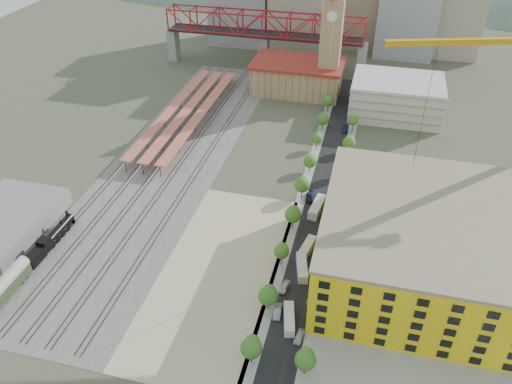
% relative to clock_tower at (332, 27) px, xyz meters
% --- Properties ---
extents(ground, '(400.00, 400.00, 0.00)m').
position_rel_clock_tower_xyz_m(ground, '(-8.00, -79.99, -28.70)').
color(ground, '#474C38').
rests_on(ground, ground).
extents(ballast_strip, '(36.00, 165.00, 0.06)m').
position_rel_clock_tower_xyz_m(ballast_strip, '(-44.00, -62.49, -28.67)').
color(ballast_strip, '#605E59').
rests_on(ballast_strip, ground).
extents(dirt_lot, '(28.00, 67.00, 0.06)m').
position_rel_clock_tower_xyz_m(dirt_lot, '(-12.00, -111.49, -28.67)').
color(dirt_lot, tan).
rests_on(dirt_lot, ground).
extents(street_asphalt, '(12.00, 170.00, 0.06)m').
position_rel_clock_tower_xyz_m(street_asphalt, '(8.00, -64.99, -28.67)').
color(street_asphalt, black).
rests_on(street_asphalt, ground).
extents(sidewalk_west, '(3.00, 170.00, 0.04)m').
position_rel_clock_tower_xyz_m(sidewalk_west, '(2.50, -64.99, -28.68)').
color(sidewalk_west, gray).
rests_on(sidewalk_west, ground).
extents(sidewalk_east, '(3.00, 170.00, 0.04)m').
position_rel_clock_tower_xyz_m(sidewalk_east, '(13.50, -64.99, -28.68)').
color(sidewalk_east, gray).
rests_on(sidewalk_east, ground).
extents(construction_pad, '(50.00, 90.00, 0.06)m').
position_rel_clock_tower_xyz_m(construction_pad, '(37.00, -99.99, -28.67)').
color(construction_pad, gray).
rests_on(construction_pad, ground).
extents(rail_tracks, '(26.56, 160.00, 0.18)m').
position_rel_clock_tower_xyz_m(rail_tracks, '(-45.80, -62.49, -28.55)').
color(rail_tracks, '#382B23').
rests_on(rail_tracks, ground).
extents(platform_canopies, '(16.00, 80.00, 4.12)m').
position_rel_clock_tower_xyz_m(platform_canopies, '(-49.00, -34.99, -24.70)').
color(platform_canopies, '#D66E52').
rests_on(platform_canopies, ground).
extents(station_hall, '(38.00, 24.00, 13.10)m').
position_rel_clock_tower_xyz_m(station_hall, '(-13.00, 2.01, -22.03)').
color(station_hall, tan).
rests_on(station_hall, ground).
extents(clock_tower, '(12.00, 12.00, 52.00)m').
position_rel_clock_tower_xyz_m(clock_tower, '(0.00, 0.00, 0.00)').
color(clock_tower, tan).
rests_on(clock_tower, ground).
extents(parking_garage, '(34.00, 26.00, 14.00)m').
position_rel_clock_tower_xyz_m(parking_garage, '(28.00, -9.99, -21.70)').
color(parking_garage, silver).
rests_on(parking_garage, ground).
extents(truss_bridge, '(94.00, 9.60, 25.60)m').
position_rel_clock_tower_xyz_m(truss_bridge, '(-33.00, 25.01, -9.83)').
color(truss_bridge, gray).
rests_on(truss_bridge, ground).
extents(construction_building, '(44.60, 50.60, 18.80)m').
position_rel_clock_tower_xyz_m(construction_building, '(34.00, -99.99, -19.29)').
color(construction_building, yellow).
rests_on(construction_building, ground).
extents(warehouse, '(22.00, 32.00, 5.00)m').
position_rel_clock_tower_xyz_m(warehouse, '(-74.00, -109.99, -26.20)').
color(warehouse, gray).
rests_on(warehouse, ground).
extents(street_trees, '(15.40, 124.40, 8.00)m').
position_rel_clock_tower_xyz_m(street_trees, '(8.00, -74.99, -28.70)').
color(street_trees, '#34601D').
rests_on(street_trees, ground).
extents(skyline, '(133.00, 46.00, 60.00)m').
position_rel_clock_tower_xyz_m(skyline, '(-0.53, 62.32, -5.89)').
color(skyline, '#9EA0A3').
rests_on(skyline, ground).
extents(distant_hills, '(647.00, 264.00, 227.00)m').
position_rel_clock_tower_xyz_m(distant_hills, '(37.28, 180.01, -108.23)').
color(distant_hills, '#4C6B59').
rests_on(distant_hills, ground).
extents(locomotive, '(2.75, 21.23, 5.31)m').
position_rel_clock_tower_xyz_m(locomotive, '(-58.00, -112.19, -26.72)').
color(locomotive, black).
rests_on(locomotive, ground).
extents(coach, '(3.05, 17.69, 5.55)m').
position_rel_clock_tower_xyz_m(coach, '(-58.00, -131.99, -25.74)').
color(coach, '#2E3C20').
rests_on(coach, ground).
extents(site_trailer_a, '(4.06, 8.88, 2.35)m').
position_rel_clock_tower_xyz_m(site_trailer_a, '(8.00, -122.95, -27.52)').
color(site_trailer_a, silver).
rests_on(site_trailer_a, ground).
extents(site_trailer_b, '(4.50, 9.42, 2.49)m').
position_rel_clock_tower_xyz_m(site_trailer_b, '(8.00, -106.25, -27.45)').
color(site_trailer_b, silver).
rests_on(site_trailer_b, ground).
extents(site_trailer_c, '(3.88, 8.94, 2.37)m').
position_rel_clock_tower_xyz_m(site_trailer_c, '(8.00, -98.70, -27.51)').
color(site_trailer_c, silver).
rests_on(site_trailer_c, ground).
extents(site_trailer_d, '(4.11, 10.37, 2.76)m').
position_rel_clock_tower_xyz_m(site_trailer_d, '(8.00, -80.57, -27.32)').
color(site_trailer_d, silver).
rests_on(site_trailer_d, ground).
extents(car_0, '(2.57, 4.80, 1.55)m').
position_rel_clock_tower_xyz_m(car_0, '(5.00, -113.27, -27.92)').
color(car_0, silver).
rests_on(car_0, ground).
extents(car_1, '(2.04, 4.88, 1.57)m').
position_rel_clock_tower_xyz_m(car_1, '(5.00, -121.15, -27.91)').
color(car_1, gray).
rests_on(car_1, ground).
extents(car_2, '(2.67, 4.93, 1.31)m').
position_rel_clock_tower_xyz_m(car_2, '(5.00, -75.73, -28.04)').
color(car_2, black).
rests_on(car_2, ground).
extents(car_3, '(2.08, 5.10, 1.48)m').
position_rel_clock_tower_xyz_m(car_3, '(5.00, -74.74, -27.96)').
color(car_3, navy).
rests_on(car_3, ground).
extents(car_4, '(2.24, 4.40, 1.43)m').
position_rel_clock_tower_xyz_m(car_4, '(11.00, -126.86, -27.98)').
color(car_4, '#BDBDBD').
rests_on(car_4, ground).
extents(car_5, '(2.17, 4.71, 1.49)m').
position_rel_clock_tower_xyz_m(car_5, '(11.00, -88.30, -27.95)').
color(car_5, '#9E9DA2').
rests_on(car_5, ground).
extents(car_6, '(3.49, 6.00, 1.57)m').
position_rel_clock_tower_xyz_m(car_6, '(11.00, -78.27, -27.91)').
color(car_6, black).
rests_on(car_6, ground).
extents(car_7, '(2.39, 5.21, 1.48)m').
position_rel_clock_tower_xyz_m(car_7, '(11.00, -29.58, -27.96)').
color(car_7, navy).
rests_on(car_7, ground).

